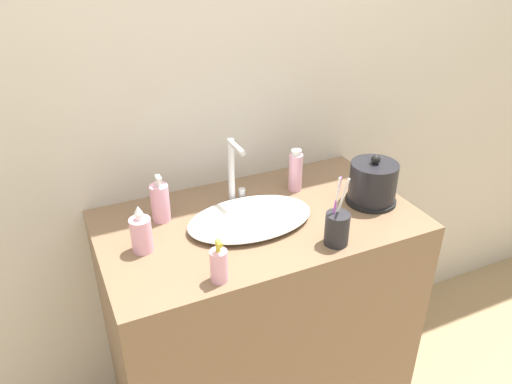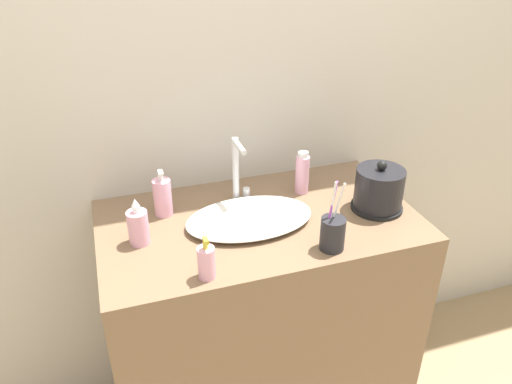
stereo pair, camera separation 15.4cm
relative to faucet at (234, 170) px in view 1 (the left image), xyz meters
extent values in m
cube|color=beige|center=(0.03, 0.18, 0.29)|extent=(6.00, 0.04, 2.60)
cube|color=brown|center=(0.03, -0.13, -0.57)|extent=(1.01, 0.58, 0.89)
ellipsoid|color=white|center=(0.00, -0.14, -0.10)|extent=(0.40, 0.26, 0.04)
cylinder|color=silver|center=(0.00, 0.01, -0.01)|extent=(0.02, 0.02, 0.23)
cylinder|color=silver|center=(0.00, -0.04, 0.10)|extent=(0.02, 0.10, 0.02)
cylinder|color=silver|center=(0.03, 0.01, -0.10)|extent=(0.02, 0.02, 0.04)
cylinder|color=black|center=(0.42, -0.19, -0.12)|extent=(0.17, 0.17, 0.01)
cylinder|color=black|center=(0.42, -0.19, -0.05)|extent=(0.16, 0.16, 0.14)
sphere|color=black|center=(0.42, -0.19, 0.04)|extent=(0.03, 0.03, 0.03)
cylinder|color=#232328|center=(0.18, -0.34, -0.07)|extent=(0.07, 0.07, 0.10)
cylinder|color=#B24CCC|center=(0.18, -0.33, 0.00)|extent=(0.03, 0.02, 0.17)
cylinder|color=white|center=(0.18, -0.33, 0.00)|extent=(0.02, 0.01, 0.17)
cylinder|color=white|center=(0.19, -0.34, 0.01)|extent=(0.03, 0.03, 0.17)
cylinder|color=#EAA8C6|center=(-0.19, -0.36, -0.08)|extent=(0.05, 0.05, 0.09)
cylinder|color=gold|center=(-0.19, -0.36, -0.02)|extent=(0.01, 0.01, 0.02)
cube|color=gold|center=(-0.19, -0.37, 0.00)|extent=(0.01, 0.03, 0.01)
cylinder|color=#EAA8C6|center=(0.23, -0.01, -0.05)|extent=(0.05, 0.05, 0.13)
cylinder|color=white|center=(0.23, -0.01, 0.02)|extent=(0.04, 0.04, 0.02)
cylinder|color=#EAA8C6|center=(-0.34, -0.14, -0.07)|extent=(0.06, 0.06, 0.10)
cylinder|color=white|center=(-0.34, -0.14, -0.01)|extent=(0.02, 0.02, 0.02)
cone|color=white|center=(-0.34, -0.14, 0.01)|extent=(0.02, 0.02, 0.02)
cylinder|color=#EAA8C6|center=(-0.25, 0.00, -0.06)|extent=(0.06, 0.06, 0.12)
cylinder|color=white|center=(-0.25, 0.00, 0.01)|extent=(0.02, 0.02, 0.02)
cube|color=white|center=(-0.25, -0.01, 0.03)|extent=(0.01, 0.03, 0.01)
camera|label=1|loc=(-0.54, -1.35, 0.73)|focal=35.00mm
camera|label=2|loc=(-0.40, -1.40, 0.73)|focal=35.00mm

